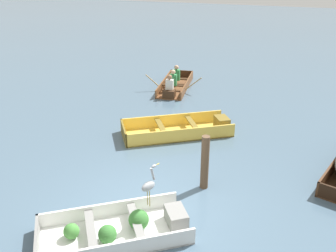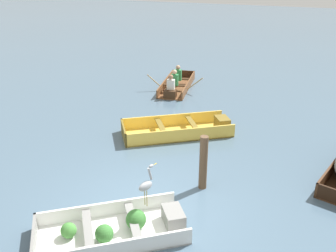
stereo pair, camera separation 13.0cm
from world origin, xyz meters
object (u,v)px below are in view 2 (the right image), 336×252
(mooring_post, at_px, (203,163))
(dinghy_white_foreground, at_px, (117,229))
(skiff_yellow_near_moored, at_px, (182,129))
(heron_on_dinghy, at_px, (146,185))
(rowboat_wooden_brown_with_crew, at_px, (176,84))

(mooring_post, bearing_deg, dinghy_white_foreground, -116.25)
(dinghy_white_foreground, distance_m, skiff_yellow_near_moored, 4.75)
(heron_on_dinghy, distance_m, mooring_post, 1.77)
(rowboat_wooden_brown_with_crew, height_order, heron_on_dinghy, heron_on_dinghy)
(rowboat_wooden_brown_with_crew, xyz_separation_m, heron_on_dinghy, (2.32, -8.12, 0.69))
(skiff_yellow_near_moored, xyz_separation_m, rowboat_wooden_brown_with_crew, (-1.59, 3.89, 0.07))
(rowboat_wooden_brown_with_crew, bearing_deg, dinghy_white_foreground, -77.40)
(heron_on_dinghy, bearing_deg, mooring_post, 67.72)
(dinghy_white_foreground, bearing_deg, mooring_post, 63.75)
(skiff_yellow_near_moored, distance_m, heron_on_dinghy, 4.36)
(rowboat_wooden_brown_with_crew, relative_size, mooring_post, 2.41)
(dinghy_white_foreground, xyz_separation_m, rowboat_wooden_brown_with_crew, (-1.93, 8.63, 0.06))
(heron_on_dinghy, xyz_separation_m, mooring_post, (0.67, 1.62, -0.25))
(skiff_yellow_near_moored, relative_size, heron_on_dinghy, 3.97)
(skiff_yellow_near_moored, xyz_separation_m, heron_on_dinghy, (0.73, -4.23, 0.76))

